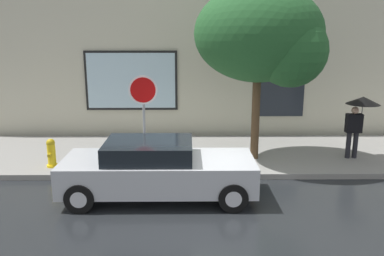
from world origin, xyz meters
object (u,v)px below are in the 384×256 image
Objects in this scene: parked_car at (157,169)px; stop_sign at (143,103)px; pedestrian_with_umbrella at (360,110)px; fire_hydrant at (51,153)px; street_tree at (265,37)px.

parked_car is 2.12m from stop_sign.
parked_car is at bearing -156.40° from pedestrian_with_umbrella.
pedestrian_with_umbrella is (8.66, 0.71, 1.05)m from fire_hydrant.
fire_hydrant is 0.16× the size of street_tree.
parked_car is 4.70m from street_tree.
fire_hydrant is at bearing -174.02° from street_tree.
pedestrian_with_umbrella is 0.72× the size of stop_sign.
stop_sign reaches higher than pedestrian_with_umbrella.
pedestrian_with_umbrella is 3.48m from street_tree.
stop_sign is (-0.46, 1.66, 1.25)m from parked_car.
fire_hydrant is at bearing 177.74° from stop_sign.
parked_car is 3.50m from fire_hydrant.
pedestrian_with_umbrella is (5.64, 2.46, 0.91)m from parked_car.
street_tree reaches higher than parked_car.
stop_sign reaches higher than parked_car.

